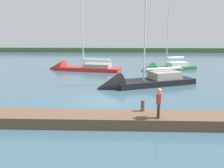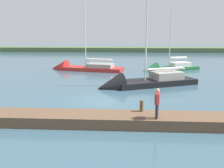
{
  "view_description": "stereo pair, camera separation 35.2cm",
  "coord_description": "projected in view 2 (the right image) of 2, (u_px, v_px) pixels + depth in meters",
  "views": [
    {
      "loc": [
        -1.11,
        17.43,
        4.99
      ],
      "look_at": [
        -0.48,
        0.77,
        1.48
      ],
      "focal_mm": 38.62,
      "sensor_mm": 36.0,
      "label": 1
    },
    {
      "loc": [
        -1.46,
        17.41,
        4.99
      ],
      "look_at": [
        -0.48,
        0.77,
        1.48
      ],
      "focal_mm": 38.62,
      "sensor_mm": 36.0,
      "label": 2
    }
  ],
  "objects": [
    {
      "name": "sailboat_far_right",
      "position": [
        79.0,
        69.0,
        33.43
      ],
      "size": [
        10.58,
        4.61,
        10.36
      ],
      "rotation": [
        0.0,
        0.0,
        -0.21
      ],
      "color": "#B22823",
      "rests_on": "ground_plane"
    },
    {
      "name": "sailboat_near_dock",
      "position": [
        139.0,
        84.0,
        23.12
      ],
      "size": [
        10.23,
        6.38,
        11.44
      ],
      "rotation": [
        0.0,
        0.0,
        0.41
      ],
      "color": "black",
      "rests_on": "ground_plane"
    },
    {
      "name": "sailboat_inner_slip",
      "position": [
        165.0,
        69.0,
        33.13
      ],
      "size": [
        8.43,
        5.07,
        9.78
      ],
      "rotation": [
        0.0,
        0.0,
        0.38
      ],
      "color": "#236638",
      "rests_on": "ground_plane"
    },
    {
      "name": "far_shoreline",
      "position": [
        121.0,
        51.0,
        67.96
      ],
      "size": [
        180.0,
        8.0,
        2.4
      ],
      "primitive_type": "cube",
      "color": "#4C603D",
      "rests_on": "ground_plane"
    },
    {
      "name": "person_on_dock",
      "position": [
        157.0,
        102.0,
        12.47
      ],
      "size": [
        0.33,
        0.61,
        1.62
      ],
      "rotation": [
        0.0,
        0.0,
        6.02
      ],
      "color": "#28282D",
      "rests_on": "dock_pier"
    },
    {
      "name": "mooring_post_near",
      "position": [
        142.0,
        106.0,
        13.78
      ],
      "size": [
        0.21,
        0.21,
        0.65
      ],
      "primitive_type": "cylinder",
      "color": "brown",
      "rests_on": "dock_pier"
    },
    {
      "name": "dock_pier",
      "position": [
        99.0,
        119.0,
        13.42
      ],
      "size": [
        23.77,
        1.82,
        0.6
      ],
      "primitive_type": "cube",
      "color": "brown",
      "rests_on": "ground_plane"
    },
    {
      "name": "ground_plane",
      "position": [
        106.0,
        101.0,
        18.12
      ],
      "size": [
        200.0,
        200.0,
        0.0
      ],
      "primitive_type": "plane",
      "color": "#385666"
    }
  ]
}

